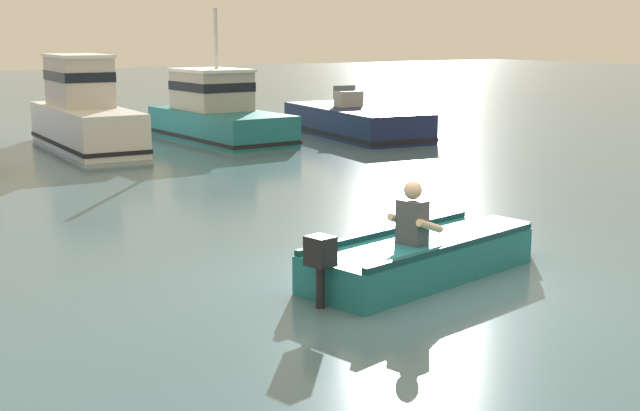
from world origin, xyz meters
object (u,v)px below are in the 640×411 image
Objects in this scene: moored_boat_white at (84,114)px; rowboat_with_person at (423,256)px; moored_boat_navy at (355,123)px; moored_boat_teal at (217,114)px.

rowboat_with_person is at bearing -91.17° from moored_boat_white.
rowboat_with_person is 14.14m from moored_boat_navy.
moored_boat_teal reaches higher than rowboat_with_person.
moored_boat_teal reaches higher than moored_boat_white.
moored_boat_navy is (7.45, 12.02, 0.13)m from rowboat_with_person.
moored_boat_navy is at bearing 58.23° from rowboat_with_person.
moored_boat_white is at bearing 167.67° from moored_boat_navy.
moored_boat_teal is at bearing 74.00° from rowboat_with_person.
moored_boat_white is 3.56m from moored_boat_teal.
moored_boat_teal reaches higher than moored_boat_navy.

